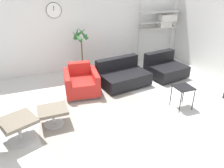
{
  "coord_description": "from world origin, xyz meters",
  "views": [
    {
      "loc": [
        -1.26,
        -3.49,
        2.51
      ],
      "look_at": [
        0.2,
        0.27,
        0.55
      ],
      "focal_mm": 35.0,
      "sensor_mm": 36.0,
      "label": 1
    }
  ],
  "objects_px": {
    "side_table": "(183,90)",
    "armchair_red": "(81,83)",
    "couch_second": "(165,68)",
    "ottoman": "(53,112)",
    "shelf_unit": "(163,21)",
    "couch_low": "(122,76)",
    "potted_plant": "(82,54)"
  },
  "relations": [
    {
      "from": "side_table",
      "to": "potted_plant",
      "type": "bearing_deg",
      "value": 121.2
    },
    {
      "from": "couch_low",
      "to": "shelf_unit",
      "type": "xyz_separation_m",
      "value": [
        1.9,
        1.24,
        1.07
      ]
    },
    {
      "from": "shelf_unit",
      "to": "potted_plant",
      "type": "bearing_deg",
      "value": -175.23
    },
    {
      "from": "armchair_red",
      "to": "couch_second",
      "type": "distance_m",
      "value": 2.42
    },
    {
      "from": "ottoman",
      "to": "shelf_unit",
      "type": "height_order",
      "value": "shelf_unit"
    },
    {
      "from": "armchair_red",
      "to": "shelf_unit",
      "type": "height_order",
      "value": "shelf_unit"
    },
    {
      "from": "ottoman",
      "to": "armchair_red",
      "type": "distance_m",
      "value": 1.33
    },
    {
      "from": "potted_plant",
      "to": "shelf_unit",
      "type": "distance_m",
      "value": 2.8
    },
    {
      "from": "ottoman",
      "to": "shelf_unit",
      "type": "bearing_deg",
      "value": 31.9
    },
    {
      "from": "ottoman",
      "to": "potted_plant",
      "type": "xyz_separation_m",
      "value": [
        1.11,
        2.15,
        0.33
      ]
    },
    {
      "from": "armchair_red",
      "to": "couch_second",
      "type": "height_order",
      "value": "armchair_red"
    },
    {
      "from": "couch_second",
      "to": "shelf_unit",
      "type": "xyz_separation_m",
      "value": [
        0.59,
        1.2,
        1.07
      ]
    },
    {
      "from": "couch_second",
      "to": "side_table",
      "type": "xyz_separation_m",
      "value": [
        -0.59,
        -1.54,
        0.19
      ]
    },
    {
      "from": "armchair_red",
      "to": "side_table",
      "type": "xyz_separation_m",
      "value": [
        1.83,
        -1.42,
        0.16
      ]
    },
    {
      "from": "couch_second",
      "to": "shelf_unit",
      "type": "distance_m",
      "value": 1.71
    },
    {
      "from": "side_table",
      "to": "armchair_red",
      "type": "bearing_deg",
      "value": 142.22
    },
    {
      "from": "couch_low",
      "to": "shelf_unit",
      "type": "relative_size",
      "value": 0.67
    },
    {
      "from": "ottoman",
      "to": "couch_low",
      "type": "relative_size",
      "value": 0.41
    },
    {
      "from": "side_table",
      "to": "shelf_unit",
      "type": "bearing_deg",
      "value": 66.62
    },
    {
      "from": "armchair_red",
      "to": "potted_plant",
      "type": "distance_m",
      "value": 1.18
    },
    {
      "from": "couch_second",
      "to": "ottoman",
      "type": "bearing_deg",
      "value": 11.43
    },
    {
      "from": "armchair_red",
      "to": "ottoman",
      "type": "bearing_deg",
      "value": 59.03
    },
    {
      "from": "couch_low",
      "to": "couch_second",
      "type": "relative_size",
      "value": 1.22
    },
    {
      "from": "side_table",
      "to": "potted_plant",
      "type": "height_order",
      "value": "potted_plant"
    },
    {
      "from": "side_table",
      "to": "potted_plant",
      "type": "xyz_separation_m",
      "value": [
        -1.52,
        2.51,
        0.18
      ]
    },
    {
      "from": "ottoman",
      "to": "armchair_red",
      "type": "relative_size",
      "value": 0.6
    },
    {
      "from": "ottoman",
      "to": "side_table",
      "type": "distance_m",
      "value": 2.66
    },
    {
      "from": "shelf_unit",
      "to": "couch_second",
      "type": "bearing_deg",
      "value": -116.22
    },
    {
      "from": "ottoman",
      "to": "couch_low",
      "type": "bearing_deg",
      "value": 30.73
    },
    {
      "from": "couch_second",
      "to": "side_table",
      "type": "relative_size",
      "value": 2.19
    },
    {
      "from": "ottoman",
      "to": "couch_second",
      "type": "relative_size",
      "value": 0.5
    },
    {
      "from": "armchair_red",
      "to": "potted_plant",
      "type": "xyz_separation_m",
      "value": [
        0.31,
        1.09,
        0.34
      ]
    }
  ]
}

